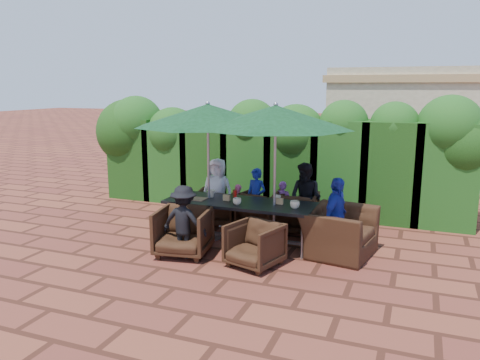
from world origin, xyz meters
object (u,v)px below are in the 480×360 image
(dining_table, at_px, (240,206))
(chair_near_left, at_px, (183,229))
(chair_end_right, at_px, (339,224))
(chair_far_right, at_px, (295,210))
(chair_near_right, at_px, (254,243))
(chair_far_left, at_px, (217,205))
(chair_far_mid, at_px, (262,208))
(umbrella_right, at_px, (276,117))
(umbrella_left, at_px, (208,115))

(dining_table, bearing_deg, chair_near_left, -126.75)
(chair_end_right, bearing_deg, chair_near_left, 121.26)
(chair_far_right, height_order, chair_near_right, chair_far_right)
(chair_far_left, bearing_deg, chair_far_mid, 171.26)
(umbrella_right, relative_size, chair_end_right, 2.18)
(chair_far_mid, height_order, chair_far_right, chair_far_right)
(chair_near_left, bearing_deg, chair_far_right, 43.95)
(umbrella_right, xyz_separation_m, chair_far_left, (-1.47, 0.92, -1.83))
(chair_near_left, bearing_deg, chair_far_left, 86.97)
(chair_far_mid, relative_size, chair_near_right, 1.07)
(dining_table, height_order, umbrella_left, umbrella_left)
(umbrella_left, distance_m, chair_far_right, 2.44)
(chair_far_mid, bearing_deg, umbrella_right, 130.95)
(umbrella_left, bearing_deg, umbrella_right, -2.32)
(dining_table, distance_m, umbrella_right, 1.66)
(dining_table, relative_size, umbrella_right, 1.02)
(chair_near_left, relative_size, chair_near_right, 1.14)
(umbrella_right, bearing_deg, chair_far_left, 148.04)
(umbrella_right, bearing_deg, umbrella_left, 177.68)
(chair_far_left, relative_size, chair_near_right, 1.03)
(dining_table, height_order, chair_near_left, chair_near_left)
(dining_table, xyz_separation_m, chair_far_mid, (0.08, 0.96, -0.28))
(chair_far_left, relative_size, chair_far_mid, 0.96)
(umbrella_right, bearing_deg, dining_table, -179.67)
(chair_near_right, distance_m, chair_end_right, 1.49)
(umbrella_left, height_order, chair_near_left, umbrella_left)
(chair_far_left, bearing_deg, umbrella_right, 136.64)
(chair_near_left, height_order, chair_near_right, chair_near_left)
(umbrella_right, xyz_separation_m, chair_near_right, (-0.03, -0.92, -1.84))
(umbrella_left, height_order, chair_far_right, umbrella_left)
(chair_near_right, bearing_deg, umbrella_left, 158.41)
(dining_table, relative_size, chair_end_right, 2.23)
(dining_table, xyz_separation_m, chair_end_right, (1.71, 0.06, -0.17))
(umbrella_left, height_order, umbrella_right, same)
(chair_far_mid, bearing_deg, chair_end_right, 162.48)
(dining_table, bearing_deg, chair_near_right, -56.83)
(chair_near_right, bearing_deg, chair_near_left, -165.22)
(chair_far_left, height_order, chair_near_left, chair_near_left)
(chair_far_mid, xyz_separation_m, chair_far_right, (0.66, 0.03, 0.02))
(umbrella_left, bearing_deg, chair_far_right, 34.73)
(chair_far_mid, distance_m, chair_near_right, 1.95)
(chair_near_right, bearing_deg, umbrella_right, 105.59)
(umbrella_right, xyz_separation_m, chair_far_mid, (-0.54, 0.96, -1.81))
(umbrella_right, bearing_deg, chair_near_left, -145.63)
(chair_end_right, bearing_deg, chair_far_mid, 70.82)
(chair_far_left, height_order, chair_end_right, chair_end_right)
(umbrella_left, bearing_deg, chair_far_left, 104.98)
(dining_table, bearing_deg, chair_far_right, 53.23)
(dining_table, relative_size, umbrella_left, 1.02)
(umbrella_right, height_order, chair_near_right, umbrella_right)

